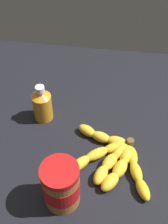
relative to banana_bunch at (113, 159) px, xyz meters
The scene contains 4 objects.
ground_plane 16.43cm from the banana_bunch, 115.79° to the left, with size 99.46×77.54×4.85cm, color black.
banana_bunch is the anchor object (origin of this frame).
peanut_butter_jar 17.62cm from the banana_bunch, 132.06° to the right, with size 8.78×8.78×13.28cm.
honey_bottle 26.49cm from the banana_bunch, 148.96° to the left, with size 5.79×5.79×12.52cm.
Camera 1 is at (5.47, -57.54, 64.99)cm, focal length 44.90 mm.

